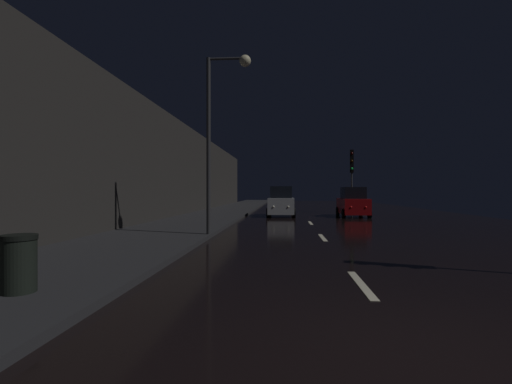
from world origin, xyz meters
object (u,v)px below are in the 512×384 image
car_parked_right_far (353,203)px  traffic_light_far_right (352,167)px  trash_bin_curbside (19,263)px  car_approaching_headlights (281,203)px  streetlamp_overhead (221,117)px

car_parked_right_far → traffic_light_far_right: bearing=-9.3°
trash_bin_curbside → car_parked_right_far: size_ratio=0.23×
car_approaching_headlights → car_parked_right_far: (5.03, -0.03, -0.03)m
traffic_light_far_right → car_parked_right_far: 5.73m
streetlamp_overhead → car_parked_right_far: bearing=60.3°
traffic_light_far_right → car_parked_right_far: traffic_light_far_right is taller
traffic_light_far_right → streetlamp_overhead: (-8.01, -17.55, 0.78)m
car_approaching_headlights → trash_bin_curbside: bearing=-10.8°
traffic_light_far_right → trash_bin_curbside: traffic_light_far_right is taller
traffic_light_far_right → trash_bin_curbside: 27.89m
trash_bin_curbside → car_approaching_headlights: bearing=79.2°
trash_bin_curbside → car_approaching_headlights: (4.03, 21.03, 0.35)m
streetlamp_overhead → trash_bin_curbside: bearing=-102.5°
car_approaching_headlights → car_parked_right_far: bearing=89.7°
streetlamp_overhead → car_approaching_headlights: streetlamp_overhead is taller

